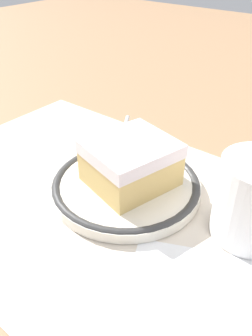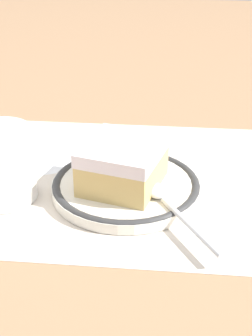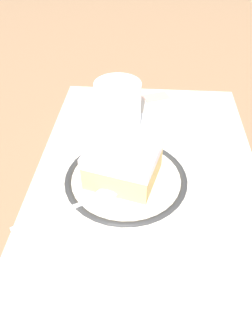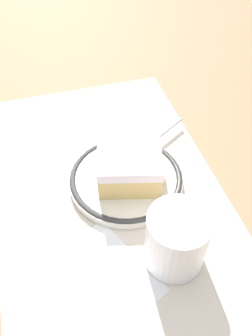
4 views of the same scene
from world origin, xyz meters
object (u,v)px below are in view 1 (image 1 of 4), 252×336
Objects in this scene: cake_slice at (130,163)px; napkin at (204,295)px; plate at (126,185)px; spoon at (118,150)px.

cake_slice is 0.17m from napkin.
plate is 1.58× the size of cake_slice.
plate is 0.16m from napkin.
spoon is (0.05, -0.04, 0.01)m from plate.
napkin is at bearing 151.39° from cake_slice.
spoon is 0.23m from napkin.
plate is 1.30× the size of napkin.
spoon is at bearing -41.65° from plate.
spoon is at bearing -31.03° from napkin.
cake_slice is at bearing -28.61° from napkin.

